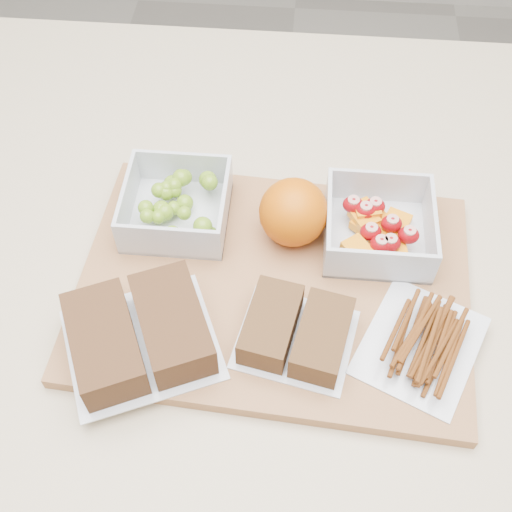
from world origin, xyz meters
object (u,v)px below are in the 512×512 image
at_px(cutting_board, 274,286).
at_px(grape_container, 178,205).
at_px(fruit_container, 378,228).
at_px(pretzel_bag, 423,339).
at_px(sandwich_bag_center, 296,331).
at_px(sandwich_bag_left, 139,334).
at_px(orange, 293,212).

xyz_separation_m(cutting_board, grape_container, (-0.12, 0.08, 0.03)).
bearing_deg(cutting_board, fruit_container, 35.07).
bearing_deg(pretzel_bag, sandwich_bag_center, -178.30).
relative_size(sandwich_bag_left, sandwich_bag_center, 1.41).
distance_m(orange, sandwich_bag_center, 0.14).
distance_m(sandwich_bag_left, sandwich_bag_center, 0.16).
xyz_separation_m(orange, sandwich_bag_center, (0.01, -0.14, -0.02)).
height_order(orange, sandwich_bag_left, orange).
bearing_deg(fruit_container, cutting_board, -148.49).
relative_size(cutting_board, grape_container, 3.61).
bearing_deg(sandwich_bag_left, sandwich_bag_center, 7.08).
bearing_deg(sandwich_bag_left, fruit_container, 33.29).
bearing_deg(sandwich_bag_center, orange, 94.52).
xyz_separation_m(fruit_container, sandwich_bag_left, (-0.24, -0.16, 0.00)).
relative_size(fruit_container, sandwich_bag_left, 0.63).
bearing_deg(sandwich_bag_center, grape_container, 133.34).
xyz_separation_m(grape_container, sandwich_bag_left, (-0.01, -0.17, 0.00)).
height_order(cutting_board, sandwich_bag_center, sandwich_bag_center).
relative_size(orange, pretzel_bag, 0.47).
bearing_deg(pretzel_bag, orange, 135.81).
height_order(grape_container, fruit_container, same).
distance_m(cutting_board, fruit_container, 0.13).
bearing_deg(grape_container, pretzel_bag, -28.78).
bearing_deg(orange, cutting_board, -103.49).
xyz_separation_m(sandwich_bag_left, sandwich_bag_center, (0.15, 0.02, -0.00)).
height_order(grape_container, sandwich_bag_center, grape_container).
relative_size(grape_container, pretzel_bag, 0.71).
distance_m(fruit_container, sandwich_bag_left, 0.29).
xyz_separation_m(orange, pretzel_bag, (0.14, -0.13, -0.02)).
xyz_separation_m(cutting_board, sandwich_bag_center, (0.03, -0.07, 0.03)).
bearing_deg(sandwich_bag_left, grape_container, 86.11).
xyz_separation_m(fruit_container, orange, (-0.09, -0.00, 0.02)).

